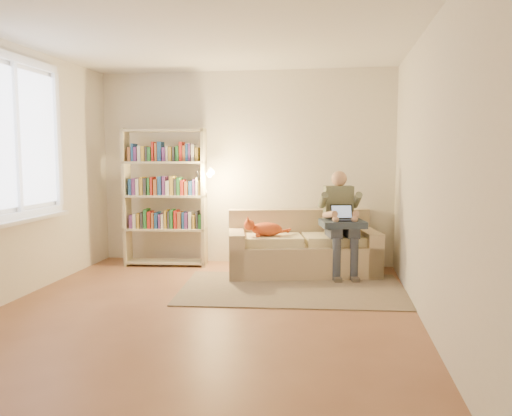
% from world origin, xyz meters
% --- Properties ---
extents(floor, '(4.50, 4.50, 0.00)m').
position_xyz_m(floor, '(0.00, 0.00, 0.00)').
color(floor, brown).
rests_on(floor, ground).
extents(ceiling, '(4.00, 4.50, 0.02)m').
position_xyz_m(ceiling, '(0.00, 0.00, 2.60)').
color(ceiling, white).
rests_on(ceiling, wall_back).
extents(wall_left, '(0.02, 4.50, 2.60)m').
position_xyz_m(wall_left, '(-2.00, 0.00, 1.30)').
color(wall_left, silver).
rests_on(wall_left, floor).
extents(wall_right, '(0.02, 4.50, 2.60)m').
position_xyz_m(wall_right, '(2.00, 0.00, 1.30)').
color(wall_right, silver).
rests_on(wall_right, floor).
extents(wall_back, '(4.00, 0.02, 2.60)m').
position_xyz_m(wall_back, '(0.00, 2.25, 1.30)').
color(wall_back, silver).
rests_on(wall_back, floor).
extents(wall_front, '(4.00, 0.02, 2.60)m').
position_xyz_m(wall_front, '(0.00, -2.25, 1.30)').
color(wall_front, silver).
rests_on(wall_front, floor).
extents(window, '(0.12, 1.52, 1.69)m').
position_xyz_m(window, '(-1.95, 0.20, 1.38)').
color(window, white).
rests_on(window, wall_left).
extents(sofa, '(1.96, 1.18, 0.78)m').
position_xyz_m(sofa, '(0.82, 1.74, 0.28)').
color(sofa, '#C2AC89').
rests_on(sofa, floor).
extents(person, '(0.45, 0.61, 1.28)m').
position_xyz_m(person, '(1.29, 1.69, 0.73)').
color(person, '#626955').
rests_on(person, sofa).
extents(cat, '(0.55, 0.28, 0.21)m').
position_xyz_m(cat, '(0.42, 1.53, 0.58)').
color(cat, orange).
rests_on(cat, sofa).
extents(blanket, '(0.59, 0.51, 0.08)m').
position_xyz_m(blanket, '(1.26, 1.57, 0.66)').
color(blanket, '#273345').
rests_on(blanket, person).
extents(laptop, '(0.30, 0.28, 0.22)m').
position_xyz_m(laptop, '(1.26, 1.58, 0.75)').
color(laptop, black).
rests_on(laptop, blanket).
extents(bookshelf, '(1.23, 0.38, 1.83)m').
position_xyz_m(bookshelf, '(-1.00, 1.90, 1.01)').
color(bookshelf, beige).
rests_on(bookshelf, floor).
extents(rug, '(2.56, 1.64, 0.01)m').
position_xyz_m(rug, '(0.78, 0.93, 0.01)').
color(rug, '#7D6D5B').
rests_on(rug, floor).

